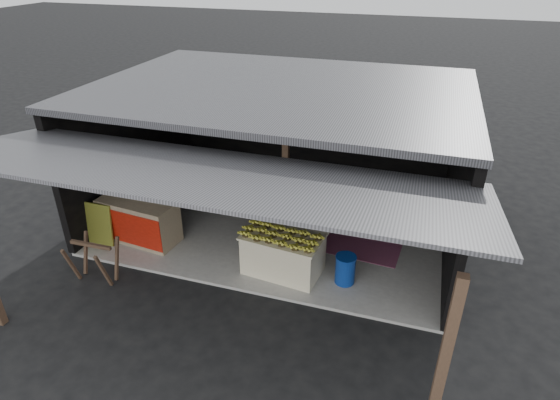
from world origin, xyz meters
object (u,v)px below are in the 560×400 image
(neighbor_stall, at_px, (139,218))
(sawhorse, at_px, (93,257))
(plastic_chair, at_px, (391,216))
(water_barrel, at_px, (345,270))
(banana_table, at_px, (283,253))
(white_crate, at_px, (297,222))

(neighbor_stall, bearing_deg, sawhorse, -86.41)
(sawhorse, bearing_deg, plastic_chair, 30.81)
(sawhorse, height_order, water_barrel, sawhorse)
(plastic_chair, bearing_deg, banana_table, -128.74)
(banana_table, bearing_deg, sawhorse, -152.46)
(neighbor_stall, relative_size, water_barrel, 3.14)
(water_barrel, relative_size, plastic_chair, 0.65)
(white_crate, xyz_separation_m, neighbor_stall, (-3.06, -0.84, 0.02))
(white_crate, bearing_deg, sawhorse, -139.55)
(sawhorse, bearing_deg, white_crate, 34.16)
(neighbor_stall, height_order, water_barrel, neighbor_stall)
(banana_table, bearing_deg, neighbor_stall, -176.57)
(white_crate, height_order, water_barrel, white_crate)
(banana_table, bearing_deg, plastic_chair, 53.10)
(water_barrel, bearing_deg, sawhorse, -163.84)
(neighbor_stall, relative_size, sawhorse, 2.02)
(banana_table, relative_size, plastic_chair, 1.88)
(neighbor_stall, xyz_separation_m, plastic_chair, (4.83, 1.68, -0.02))
(neighbor_stall, distance_m, plastic_chair, 5.11)
(banana_table, distance_m, plastic_chair, 2.53)
(neighbor_stall, height_order, sawhorse, neighbor_stall)
(neighbor_stall, bearing_deg, banana_table, 3.06)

